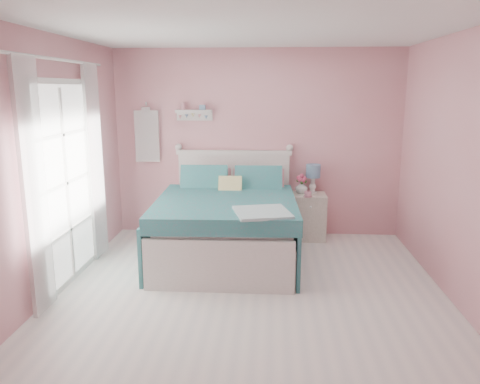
# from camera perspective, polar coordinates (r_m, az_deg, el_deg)

# --- Properties ---
(floor) EXTENTS (4.50, 4.50, 0.00)m
(floor) POSITION_cam_1_polar(r_m,az_deg,el_deg) (4.78, 1.14, -13.01)
(floor) COLOR white
(floor) RESTS_ON ground
(room_shell) EXTENTS (4.50, 4.50, 4.50)m
(room_shell) POSITION_cam_1_polar(r_m,az_deg,el_deg) (4.34, 1.23, 6.21)
(room_shell) COLOR #D0848A
(room_shell) RESTS_ON floor
(bed) EXTENTS (1.70, 2.11, 1.21)m
(bed) POSITION_cam_1_polar(r_m,az_deg,el_deg) (5.78, -1.53, -4.09)
(bed) COLOR silver
(bed) RESTS_ON floor
(nightstand) EXTENTS (0.44, 0.44, 0.64)m
(nightstand) POSITION_cam_1_polar(r_m,az_deg,el_deg) (6.58, 8.42, -2.94)
(nightstand) COLOR silver
(nightstand) RESTS_ON floor
(table_lamp) EXTENTS (0.20, 0.20, 0.40)m
(table_lamp) POSITION_cam_1_polar(r_m,az_deg,el_deg) (6.54, 8.90, 2.29)
(table_lamp) COLOR white
(table_lamp) RESTS_ON nightstand
(vase) EXTENTS (0.22, 0.22, 0.18)m
(vase) POSITION_cam_1_polar(r_m,az_deg,el_deg) (6.51, 7.50, 0.59)
(vase) COLOR silver
(vase) RESTS_ON nightstand
(teacup) EXTENTS (0.11, 0.11, 0.08)m
(teacup) POSITION_cam_1_polar(r_m,az_deg,el_deg) (6.33, 8.28, -0.24)
(teacup) COLOR pink
(teacup) RESTS_ON nightstand
(roses) EXTENTS (0.14, 0.11, 0.12)m
(roses) POSITION_cam_1_polar(r_m,az_deg,el_deg) (6.48, 7.51, 1.65)
(roses) COLOR #DA4A72
(roses) RESTS_ON vase
(wall_shelf) EXTENTS (0.50, 0.15, 0.25)m
(wall_shelf) POSITION_cam_1_polar(r_m,az_deg,el_deg) (6.60, -5.65, 9.64)
(wall_shelf) COLOR silver
(wall_shelf) RESTS_ON room_shell
(hanging_dress) EXTENTS (0.34, 0.03, 0.72)m
(hanging_dress) POSITION_cam_1_polar(r_m,az_deg,el_deg) (6.75, -11.27, 6.68)
(hanging_dress) COLOR white
(hanging_dress) RESTS_ON room_shell
(french_door) EXTENTS (0.04, 1.32, 2.16)m
(french_door) POSITION_cam_1_polar(r_m,az_deg,el_deg) (5.28, -20.50, 0.95)
(french_door) COLOR silver
(french_door) RESTS_ON floor
(curtain_near) EXTENTS (0.04, 0.40, 2.32)m
(curtain_near) POSITION_cam_1_polar(r_m,az_deg,el_deg) (4.58, -23.78, 0.36)
(curtain_near) COLOR white
(curtain_near) RESTS_ON floor
(curtain_far) EXTENTS (0.04, 0.40, 2.32)m
(curtain_far) POSITION_cam_1_polar(r_m,az_deg,el_deg) (5.91, -17.22, 3.40)
(curtain_far) COLOR white
(curtain_far) RESTS_ON floor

